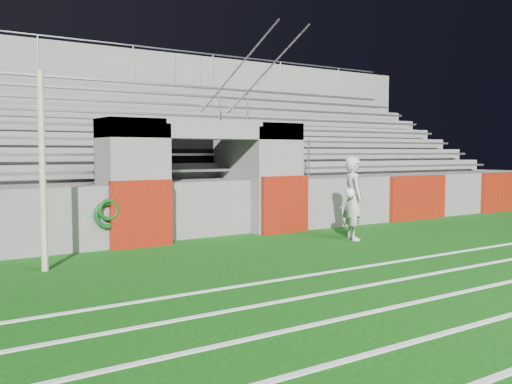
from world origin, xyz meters
TOP-DOWN VIEW (x-y plane):
  - ground at (0.00, 0.00)m, footprint 90.00×90.00m
  - field_post at (-4.00, 1.64)m, footprint 0.11×0.11m
  - stadium_structure at (0.00, 7.97)m, footprint 26.00×8.48m
  - goalkeeper_with_ball at (2.41, 1.28)m, footprint 0.67×0.78m
  - hose_coil at (-2.49, 2.93)m, footprint 0.56×0.14m

SIDE VIEW (x-z plane):
  - ground at x=0.00m, z-range 0.00..0.00m
  - hose_coil at x=-2.49m, z-range 0.43..1.03m
  - goalkeeper_with_ball at x=2.41m, z-range 0.00..1.82m
  - stadium_structure at x=0.00m, z-range -1.22..4.20m
  - field_post at x=-4.00m, z-range 0.00..3.19m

